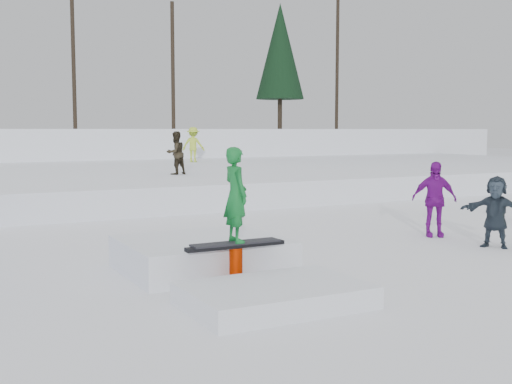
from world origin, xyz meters
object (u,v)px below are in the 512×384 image
walker_ygreen (193,145)px  walker_olive (176,153)px  jib_rail_feature (220,260)px  spectator_dark (496,212)px  spectator_purple (434,199)px

walker_ygreen → walker_olive: bearing=101.8°
walker_olive → jib_rail_feature: walker_olive is taller
jib_rail_feature → spectator_dark: bearing=-0.6°
walker_olive → spectator_purple: 10.70m
spectator_dark → jib_rail_feature: 6.08m
spectator_purple → walker_olive: bearing=130.9°
walker_olive → spectator_dark: bearing=83.3°
jib_rail_feature → spectator_purple: bearing=14.4°
walker_olive → spectator_purple: bearing=84.0°
walker_olive → spectator_dark: 12.28m
walker_olive → walker_ygreen: 8.64m
spectator_dark → walker_olive: bearing=157.6°
spectator_purple → spectator_dark: spectator_purple is taller
walker_ygreen → spectator_purple: (-1.70, -18.21, -0.81)m
walker_ygreen → spectator_dark: walker_ygreen is taller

